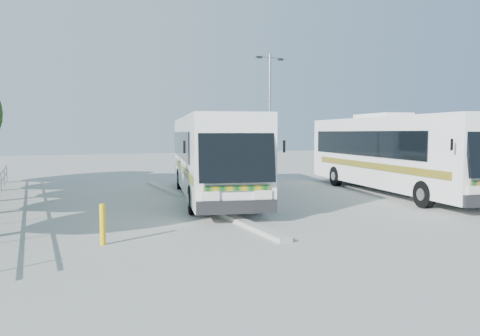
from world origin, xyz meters
name	(u,v)px	position (x,y,z in m)	size (l,w,h in m)	color
ground	(262,206)	(0.00, 0.00, 0.00)	(100.00, 100.00, 0.00)	#9F9F9A
kerb_divider	(193,201)	(-2.30, 2.00, 0.07)	(0.40, 16.00, 0.15)	#B2B2AD
coach_main	(212,154)	(-1.01, 3.19, 2.02)	(5.66, 13.55, 3.69)	white
coach_adjacent	(394,152)	(7.70, 0.96, 2.05)	(5.07, 13.77, 3.75)	white
lamppost	(270,114)	(3.81, 6.66, 4.08)	(1.81, 0.40, 7.39)	#96999E
bollard	(103,224)	(-6.88, -4.10, 0.56)	(0.16, 0.16, 1.11)	yellow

